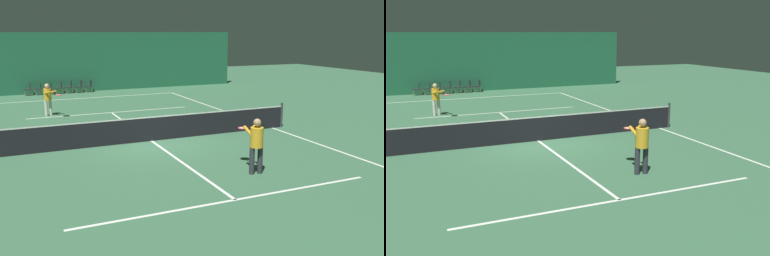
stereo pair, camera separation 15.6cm
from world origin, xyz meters
The scene contains 17 objects.
ground_plane centered at (0.00, 0.00, 0.00)m, with size 60.00×60.00×0.00m, color #386647.
backdrop_curtain centered at (0.00, 15.08, 2.02)m, with size 23.00×0.12×4.03m.
court_line_baseline_far centered at (0.00, 11.90, 0.00)m, with size 11.00×0.10×0.00m.
court_line_service_far centered at (0.00, 6.40, 0.00)m, with size 8.25×0.10×0.00m.
court_line_service_near centered at (0.00, -6.40, 0.00)m, with size 8.25×0.10×0.00m.
court_line_sideline_right centered at (5.50, 0.00, 0.00)m, with size 0.10×23.80×0.00m.
court_line_centre centered at (0.00, 0.00, 0.00)m, with size 0.10×12.80×0.00m.
tennis_net centered at (0.00, 0.00, 0.51)m, with size 12.00×0.10×1.07m.
player_near centered at (1.55, -4.85, 0.96)m, with size 0.52×1.37×1.65m.
player_far centered at (-3.00, 6.85, 0.92)m, with size 0.88×1.33×1.58m.
courtside_chair_0 centered at (-3.46, 14.53, 0.49)m, with size 0.44×0.44×0.84m.
courtside_chair_1 centered at (-2.80, 14.53, 0.49)m, with size 0.44×0.44×0.84m.
courtside_chair_2 centered at (-2.15, 14.53, 0.49)m, with size 0.44×0.44×0.84m.
courtside_chair_3 centered at (-1.50, 14.53, 0.49)m, with size 0.44×0.44×0.84m.
courtside_chair_4 centered at (-0.84, 14.53, 0.49)m, with size 0.44×0.44×0.84m.
courtside_chair_5 centered at (-0.19, 14.53, 0.49)m, with size 0.44×0.44×0.84m.
courtside_chair_6 centered at (0.46, 14.53, 0.49)m, with size 0.44×0.44×0.84m.
Camera 2 is at (-4.90, -15.09, 4.08)m, focal length 40.00 mm.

